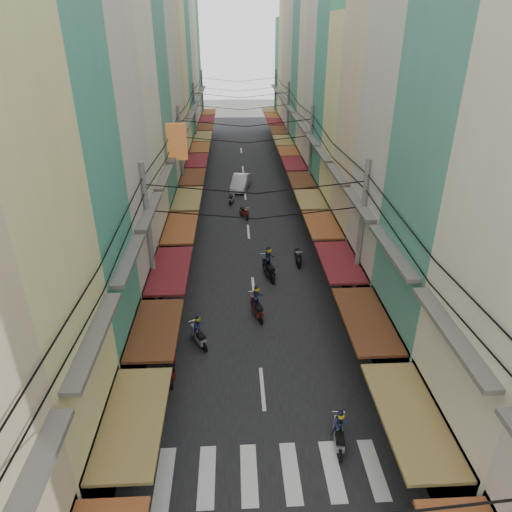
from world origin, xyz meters
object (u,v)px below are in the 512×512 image
object	(u,v)px
bicycle	(392,322)
market_umbrella	(501,430)
white_car	(240,189)
traffic_sign	(365,305)

from	to	relation	value
bicycle	market_umbrella	xyz separation A→B (m)	(0.38, -8.81, 2.06)
white_car	market_umbrella	distance (m)	31.11
white_car	traffic_sign	size ratio (longest dim) A/B	1.53
bicycle	traffic_sign	size ratio (longest dim) A/B	0.60
traffic_sign	market_umbrella	bearing A→B (deg)	-71.27
bicycle	traffic_sign	distance (m)	3.40
market_umbrella	traffic_sign	distance (m)	7.53
white_car	bicycle	world-z (taller)	white_car
white_car	bicycle	bearing A→B (deg)	-61.17
bicycle	traffic_sign	xyz separation A→B (m)	(-2.04, -1.68, 2.15)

